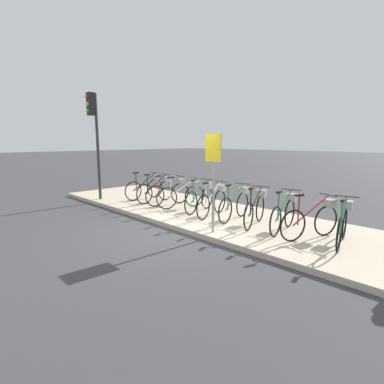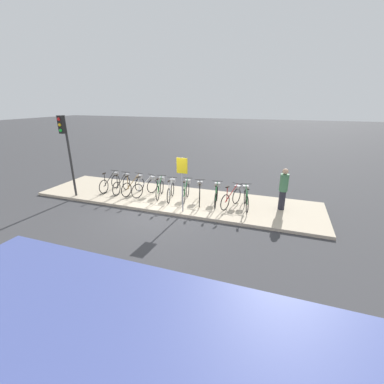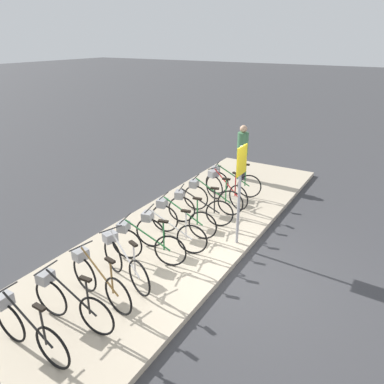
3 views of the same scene
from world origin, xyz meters
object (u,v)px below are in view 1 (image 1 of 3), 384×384
(parked_bicycle_3, at_px, (184,194))
(parked_bicycle_8, at_px, (285,212))
(traffic_light, at_px, (94,124))
(sign_post, at_px, (213,166))
(parked_bicycle_10, at_px, (343,223))
(parked_bicycle_0, at_px, (147,187))
(parked_bicycle_2, at_px, (170,191))
(parked_bicycle_4, at_px, (201,197))
(parked_bicycle_1, at_px, (157,189))
(parked_bicycle_6, at_px, (236,203))
(parked_bicycle_9, at_px, (313,218))
(parked_bicycle_5, at_px, (214,200))
(parked_bicycle_7, at_px, (256,207))

(parked_bicycle_3, height_order, parked_bicycle_8, same)
(traffic_light, bearing_deg, sign_post, 0.51)
(parked_bicycle_10, bearing_deg, parked_bicycle_0, -179.87)
(parked_bicycle_2, relative_size, parked_bicycle_4, 1.01)
(parked_bicycle_1, height_order, parked_bicycle_6, same)
(parked_bicycle_2, relative_size, parked_bicycle_8, 1.00)
(parked_bicycle_2, xyz_separation_m, parked_bicycle_8, (4.06, 0.03, 0.00))
(parked_bicycle_8, height_order, parked_bicycle_9, same)
(parked_bicycle_5, relative_size, parked_bicycle_8, 0.99)
(parked_bicycle_5, relative_size, parked_bicycle_9, 1.03)
(parked_bicycle_5, xyz_separation_m, parked_bicycle_10, (3.37, 0.14, 0.00))
(parked_bicycle_3, bearing_deg, parked_bicycle_8, 0.55)
(parked_bicycle_7, relative_size, parked_bicycle_8, 0.97)
(traffic_light, bearing_deg, parked_bicycle_2, 27.76)
(parked_bicycle_3, height_order, traffic_light, traffic_light)
(parked_bicycle_9, bearing_deg, parked_bicycle_1, 179.94)
(parked_bicycle_6, bearing_deg, parked_bicycle_0, 179.95)
(parked_bicycle_1, xyz_separation_m, sign_post, (3.65, -1.23, 1.07))
(parked_bicycle_0, xyz_separation_m, sign_post, (4.37, -1.30, 1.07))
(parked_bicycle_9, height_order, traffic_light, traffic_light)
(parked_bicycle_4, bearing_deg, parked_bicycle_5, -12.18)
(parked_bicycle_3, distance_m, parked_bicycle_10, 4.68)
(parked_bicycle_0, height_order, sign_post, sign_post)
(parked_bicycle_1, height_order, traffic_light, traffic_light)
(parked_bicycle_3, xyz_separation_m, parked_bicycle_10, (4.68, 0.06, 0.00))
(parked_bicycle_6, distance_m, traffic_light, 5.74)
(parked_bicycle_0, xyz_separation_m, traffic_light, (-1.11, -1.35, 2.19))
(parked_bicycle_7, distance_m, parked_bicycle_10, 2.02)
(parked_bicycle_8, height_order, traffic_light, traffic_light)
(parked_bicycle_5, bearing_deg, traffic_light, -164.65)
(parked_bicycle_1, bearing_deg, parked_bicycle_6, 1.04)
(parked_bicycle_0, distance_m, traffic_light, 2.80)
(parked_bicycle_5, height_order, parked_bicycle_9, same)
(parked_bicycle_5, distance_m, parked_bicycle_10, 3.37)
(traffic_light, bearing_deg, parked_bicycle_10, 9.88)
(parked_bicycle_10, xyz_separation_m, sign_post, (-2.34, -1.31, 1.07))
(parked_bicycle_7, bearing_deg, traffic_light, -167.57)
(parked_bicycle_7, xyz_separation_m, traffic_light, (-5.80, -1.28, 2.19))
(parked_bicycle_6, xyz_separation_m, traffic_light, (-5.13, -1.34, 2.19))
(parked_bicycle_2, xyz_separation_m, parked_bicycle_3, (0.66, -0.01, 0.00))
(parked_bicycle_1, bearing_deg, parked_bicycle_8, 0.61)
(parked_bicycle_1, xyz_separation_m, parked_bicycle_7, (3.98, -0.00, 0.00))
(parked_bicycle_8, bearing_deg, parked_bicycle_10, 1.27)
(parked_bicycle_2, height_order, parked_bicycle_4, same)
(parked_bicycle_3, bearing_deg, parked_bicycle_1, -179.22)
(parked_bicycle_3, bearing_deg, parked_bicycle_5, -3.46)
(parked_bicycle_7, height_order, parked_bicycle_10, same)
(traffic_light, relative_size, sign_post, 1.66)
(parked_bicycle_1, xyz_separation_m, parked_bicycle_9, (5.42, -0.01, 0.00))
(parked_bicycle_7, height_order, sign_post, sign_post)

